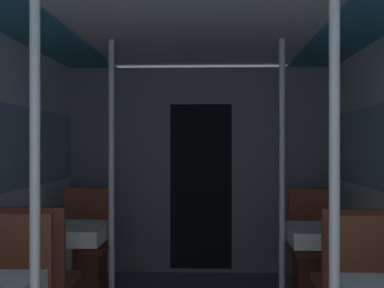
{
  "coord_description": "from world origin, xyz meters",
  "views": [
    {
      "loc": [
        0.13,
        -1.58,
        1.35
      ],
      "look_at": [
        -0.04,
        2.76,
        1.34
      ],
      "focal_mm": 50.0,
      "sensor_mm": 36.0,
      "label": 1
    }
  ],
  "objects_px": {
    "support_pole_right_0": "(334,208)",
    "chair_right_far_1": "(316,266)",
    "support_pole_left_1": "(111,180)",
    "support_pole_right_1": "(282,180)",
    "dining_table_right_1": "(330,241)",
    "chair_left_far_1": "(83,264)",
    "dining_table_left_1": "(65,239)",
    "support_pole_left_0": "(35,207)"
  },
  "relations": [
    {
      "from": "support_pole_left_1",
      "to": "support_pole_right_0",
      "type": "bearing_deg",
      "value": -53.42
    },
    {
      "from": "support_pole_left_1",
      "to": "support_pole_right_0",
      "type": "height_order",
      "value": "same"
    },
    {
      "from": "support_pole_left_1",
      "to": "support_pole_right_1",
      "type": "relative_size",
      "value": 1.0
    },
    {
      "from": "support_pole_left_0",
      "to": "support_pole_right_0",
      "type": "bearing_deg",
      "value": 0.0
    },
    {
      "from": "dining_table_left_1",
      "to": "chair_left_far_1",
      "type": "relative_size",
      "value": 0.76
    },
    {
      "from": "support_pole_right_0",
      "to": "support_pole_right_1",
      "type": "relative_size",
      "value": 1.0
    },
    {
      "from": "support_pole_left_1",
      "to": "support_pole_right_1",
      "type": "xyz_separation_m",
      "value": [
        1.3,
        0.0,
        0.0
      ]
    },
    {
      "from": "support_pole_left_1",
      "to": "support_pole_right_1",
      "type": "distance_m",
      "value": 1.3
    },
    {
      "from": "support_pole_left_0",
      "to": "dining_table_right_1",
      "type": "distance_m",
      "value": 2.46
    },
    {
      "from": "dining_table_right_1",
      "to": "support_pole_right_1",
      "type": "height_order",
      "value": "support_pole_right_1"
    },
    {
      "from": "chair_right_far_1",
      "to": "support_pole_right_1",
      "type": "bearing_deg",
      "value": 57.8
    },
    {
      "from": "chair_left_far_1",
      "to": "support_pole_left_1",
      "type": "xyz_separation_m",
      "value": [
        0.36,
        -0.58,
        0.78
      ]
    },
    {
      "from": "dining_table_right_1",
      "to": "support_pole_right_0",
      "type": "bearing_deg",
      "value": -101.69
    },
    {
      "from": "dining_table_left_1",
      "to": "support_pole_left_1",
      "type": "distance_m",
      "value": 0.59
    },
    {
      "from": "support_pole_left_0",
      "to": "support_pole_left_1",
      "type": "xyz_separation_m",
      "value": [
        0.0,
        1.75,
        0.0
      ]
    },
    {
      "from": "dining_table_left_1",
      "to": "support_pole_left_1",
      "type": "height_order",
      "value": "support_pole_left_1"
    },
    {
      "from": "support_pole_right_1",
      "to": "support_pole_left_0",
      "type": "bearing_deg",
      "value": -126.58
    },
    {
      "from": "support_pole_left_0",
      "to": "chair_left_far_1",
      "type": "relative_size",
      "value": 2.27
    },
    {
      "from": "chair_left_far_1",
      "to": "support_pole_right_0",
      "type": "distance_m",
      "value": 2.96
    },
    {
      "from": "chair_left_far_1",
      "to": "support_pole_left_1",
      "type": "height_order",
      "value": "support_pole_left_1"
    },
    {
      "from": "chair_left_far_1",
      "to": "support_pole_right_1",
      "type": "bearing_deg",
      "value": 160.9
    },
    {
      "from": "support_pole_left_0",
      "to": "chair_left_far_1",
      "type": "height_order",
      "value": "support_pole_left_0"
    },
    {
      "from": "support_pole_left_1",
      "to": "dining_table_right_1",
      "type": "bearing_deg",
      "value": 0.0
    },
    {
      "from": "support_pole_left_1",
      "to": "chair_right_far_1",
      "type": "xyz_separation_m",
      "value": [
        1.66,
        0.58,
        -0.78
      ]
    },
    {
      "from": "support_pole_right_0",
      "to": "dining_table_right_1",
      "type": "bearing_deg",
      "value": 78.31
    },
    {
      "from": "dining_table_right_1",
      "to": "support_pole_right_1",
      "type": "relative_size",
      "value": 0.34
    },
    {
      "from": "support_pole_right_0",
      "to": "dining_table_right_1",
      "type": "height_order",
      "value": "support_pole_right_0"
    },
    {
      "from": "dining_table_right_1",
      "to": "support_pole_right_1",
      "type": "distance_m",
      "value": 0.59
    },
    {
      "from": "support_pole_left_0",
      "to": "support_pole_right_0",
      "type": "height_order",
      "value": "same"
    },
    {
      "from": "dining_table_right_1",
      "to": "chair_left_far_1",
      "type": "bearing_deg",
      "value": 164.13
    },
    {
      "from": "chair_right_far_1",
      "to": "chair_left_far_1",
      "type": "bearing_deg",
      "value": 0.0
    },
    {
      "from": "support_pole_left_0",
      "to": "chair_right_far_1",
      "type": "height_order",
      "value": "support_pole_left_0"
    },
    {
      "from": "support_pole_right_1",
      "to": "support_pole_right_0",
      "type": "bearing_deg",
      "value": -90.0
    },
    {
      "from": "chair_left_far_1",
      "to": "support_pole_right_0",
      "type": "bearing_deg",
      "value": 125.53
    },
    {
      "from": "support_pole_right_0",
      "to": "chair_right_far_1",
      "type": "relative_size",
      "value": 2.27
    },
    {
      "from": "dining_table_left_1",
      "to": "support_pole_right_1",
      "type": "bearing_deg",
      "value": 0.0
    },
    {
      "from": "support_pole_left_0",
      "to": "dining_table_right_1",
      "type": "height_order",
      "value": "support_pole_left_0"
    },
    {
      "from": "chair_right_far_1",
      "to": "dining_table_left_1",
      "type": "bearing_deg",
      "value": 15.87
    },
    {
      "from": "dining_table_left_1",
      "to": "support_pole_right_1",
      "type": "xyz_separation_m",
      "value": [
        1.66,
        0.0,
        0.46
      ]
    },
    {
      "from": "support_pole_right_1",
      "to": "dining_table_right_1",
      "type": "bearing_deg",
      "value": 0.0
    },
    {
      "from": "support_pole_left_1",
      "to": "chair_left_far_1",
      "type": "bearing_deg",
      "value": 122.2
    },
    {
      "from": "chair_left_far_1",
      "to": "support_pole_right_0",
      "type": "height_order",
      "value": "support_pole_right_0"
    }
  ]
}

